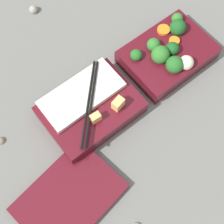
% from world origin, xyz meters
% --- Properties ---
extents(ground_plane, '(3.00, 3.00, 0.00)m').
position_xyz_m(ground_plane, '(0.00, 0.00, 0.00)').
color(ground_plane, slate).
extents(bento_tray_vegetable, '(0.21, 0.15, 0.07)m').
position_xyz_m(bento_tray_vegetable, '(-0.13, 0.01, 0.03)').
color(bento_tray_vegetable, '#510F19').
rests_on(bento_tray_vegetable, ground_plane).
extents(bento_tray_rice, '(0.21, 0.15, 0.07)m').
position_xyz_m(bento_tray_rice, '(0.10, 0.01, 0.02)').
color(bento_tray_rice, '#510F19').
rests_on(bento_tray_rice, ground_plane).
extents(bento_lid, '(0.22, 0.17, 0.01)m').
position_xyz_m(bento_lid, '(0.25, 0.13, 0.01)').
color(bento_lid, '#510F19').
rests_on(bento_lid, ground_plane).
extents(pebble_1, '(0.02, 0.02, 0.02)m').
position_xyz_m(pebble_1, '(0.05, -0.32, 0.01)').
color(pebble_1, gray).
rests_on(pebble_1, ground_plane).
extents(pebble_3, '(0.02, 0.02, 0.02)m').
position_xyz_m(pebble_3, '(0.30, -0.06, 0.00)').
color(pebble_3, '#7A6B5B').
rests_on(pebble_3, ground_plane).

